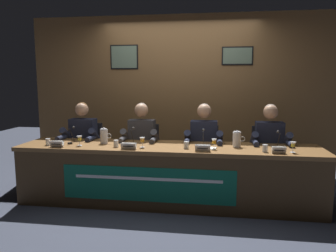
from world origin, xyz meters
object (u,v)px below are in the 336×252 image
at_px(nameplate_far_right, 279,150).
at_px(water_cup_far_right, 265,149).
at_px(document_stack_center_right, 207,148).
at_px(nameplate_center_right, 203,148).
at_px(water_pitcher_right_side, 237,139).
at_px(conference_table, 166,166).
at_px(panelist_center_left, 141,140).
at_px(water_cup_center_right, 186,145).
at_px(panelist_far_right, 270,144).
at_px(water_cup_center_left, 116,144).
at_px(chair_center_right, 204,159).
at_px(juice_glass_far_left, 80,139).
at_px(panelist_center_right, 204,142).
at_px(chair_center_left, 144,157).
at_px(juice_glass_center_left, 142,140).
at_px(panelist_far_left, 81,139).
at_px(microphone_center_right, 203,141).
at_px(nameplate_center_left, 129,146).
at_px(water_cup_far_left, 48,142).
at_px(microphone_center_left, 132,139).
at_px(water_pitcher_left_side, 104,136).
at_px(chair_far_left, 87,155).
at_px(microphone_far_left, 71,138).
at_px(chair_far_right, 267,161).
at_px(nameplate_far_left, 57,144).
at_px(juice_glass_far_right, 293,145).
at_px(microphone_far_right, 279,143).

relative_size(nameplate_far_right, water_cup_far_right, 1.78).
bearing_deg(nameplate_far_right, document_stack_center_right, 169.25).
xyz_separation_m(nameplate_center_right, water_pitcher_right_side, (0.41, 0.33, 0.05)).
distance_m(conference_table, panelist_center_left, 0.67).
bearing_deg(water_cup_center_right, panelist_far_right, 24.97).
relative_size(water_cup_center_left, chair_center_right, 0.09).
height_order(chair_center_right, water_cup_center_right, chair_center_right).
height_order(juice_glass_far_left, panelist_far_right, panelist_far_right).
distance_m(panelist_center_right, water_cup_far_right, 0.91).
relative_size(chair_center_left, juice_glass_center_left, 7.38).
xyz_separation_m(nameplate_far_right, water_pitcher_right_side, (-0.44, 0.31, 0.05)).
distance_m(panelist_far_left, microphone_center_right, 1.78).
height_order(panelist_far_left, nameplate_center_left, panelist_far_left).
relative_size(water_cup_far_left, panelist_far_right, 0.07).
relative_size(panelist_center_left, microphone_center_left, 5.75).
bearing_deg(nameplate_center_right, nameplate_center_left, -179.61).
relative_size(water_cup_center_right, panelist_far_right, 0.07).
xyz_separation_m(panelist_center_left, water_cup_far_right, (1.58, -0.55, 0.05)).
bearing_deg(water_pitcher_left_side, chair_far_left, 131.19).
height_order(microphone_far_left, chair_center_left, microphone_far_left).
xyz_separation_m(microphone_far_left, nameplate_center_left, (0.84, -0.25, -0.03)).
relative_size(chair_far_left, chair_far_right, 1.00).
bearing_deg(water_cup_far_right, chair_far_right, 78.57).
bearing_deg(chair_far_left, nameplate_far_left, -92.71).
xyz_separation_m(chair_center_left, panelist_far_right, (1.74, -0.20, 0.28)).
xyz_separation_m(conference_table, water_cup_far_right, (1.15, -0.08, 0.27)).
relative_size(chair_center_right, water_cup_far_right, 10.76).
relative_size(conference_table, juice_glass_center_left, 30.43).
xyz_separation_m(nameplate_far_left, water_pitcher_right_side, (2.19, 0.33, 0.05)).
bearing_deg(panelist_center_left, nameplate_center_right, -35.80).
height_order(conference_table, chair_center_left, chair_center_left).
bearing_deg(panelist_center_right, water_cup_center_left, -153.81).
xyz_separation_m(microphone_center_left, nameplate_center_right, (0.91, -0.26, -0.03)).
distance_m(water_cup_center_left, water_pitcher_right_side, 1.49).
distance_m(chair_far_left, juice_glass_far_right, 2.88).
distance_m(microphone_center_right, microphone_far_right, 0.89).
height_order(microphone_center_right, juice_glass_far_right, microphone_center_right).
bearing_deg(panelist_far_left, nameplate_center_right, -19.92).
xyz_separation_m(panelist_far_left, water_cup_far_left, (-0.21, -0.54, 0.05)).
distance_m(juice_glass_center_left, chair_far_right, 1.79).
bearing_deg(chair_far_left, microphone_far_left, -86.86).
xyz_separation_m(water_cup_far_left, juice_glass_far_right, (2.97, -0.01, 0.05)).
relative_size(panelist_center_right, microphone_center_right, 5.75).
bearing_deg(water_cup_far_right, chair_center_right, 133.53).
xyz_separation_m(microphone_center_right, panelist_far_right, (0.86, 0.38, -0.09)).
xyz_separation_m(nameplate_far_left, water_cup_center_left, (0.72, 0.12, -0.00)).
bearing_deg(nameplate_center_right, chair_far_right, 44.05).
distance_m(nameplate_center_left, panelist_far_right, 1.85).
bearing_deg(conference_table, water_cup_far_right, -4.03).
bearing_deg(microphone_center_right, juice_glass_far_left, -175.00).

